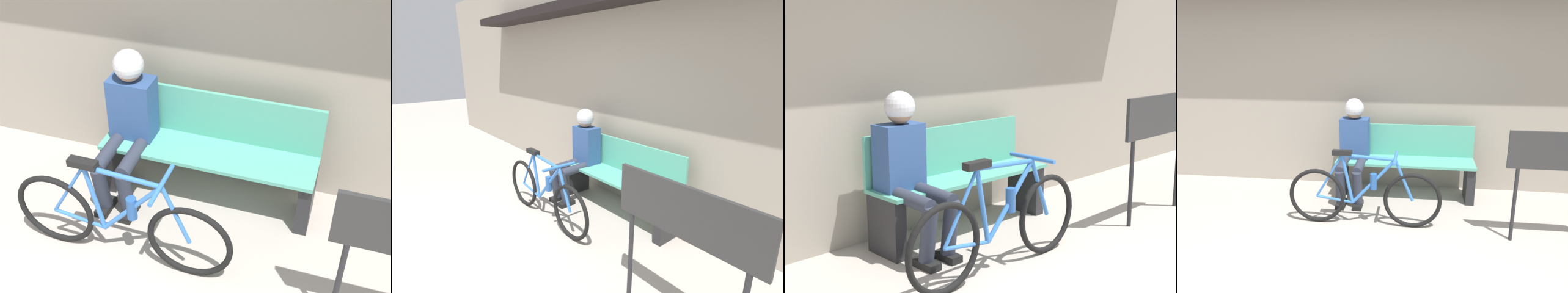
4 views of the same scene
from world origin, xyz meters
The scene contains 6 objects.
ground_plane centered at (0.00, 0.00, 0.00)m, with size 24.00×24.00×0.00m, color #ADA399.
storefront_wall centered at (0.00, 2.58, 1.66)m, with size 12.00×0.56×3.20m.
park_bench_near centered at (0.38, 2.23, 0.42)m, with size 1.66×0.42×0.88m.
bicycle centered at (0.00, 1.39, 0.34)m, with size 1.61×0.40×0.82m.
person_seated centered at (-0.24, 2.11, 0.70)m, with size 0.34×0.65×1.22m.
signboard centered at (1.89, 1.26, 0.85)m, with size 1.06×0.04×1.11m.
Camera 2 is at (2.83, -0.28, 1.85)m, focal length 28.00 mm.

